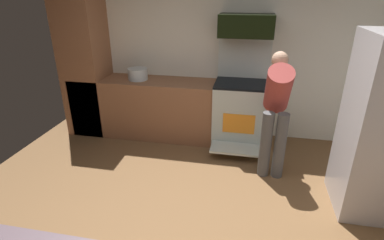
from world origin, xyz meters
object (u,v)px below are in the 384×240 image
at_px(microwave, 246,26).
at_px(stock_pot, 138,74).
at_px(person_cook, 276,107).
at_px(oven_range, 240,111).

height_order(microwave, stock_pot, microwave).
bearing_deg(person_cook, oven_range, 121.90).
distance_m(oven_range, stock_pot, 1.64).
distance_m(person_cook, stock_pot, 2.14).
distance_m(oven_range, microwave, 1.21).
bearing_deg(oven_range, microwave, 90.00).
height_order(person_cook, stock_pot, person_cook).
height_order(oven_range, person_cook, oven_range).
xyz_separation_m(person_cook, stock_pot, (-2.01, 0.72, 0.11)).
distance_m(oven_range, person_cook, 0.91).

